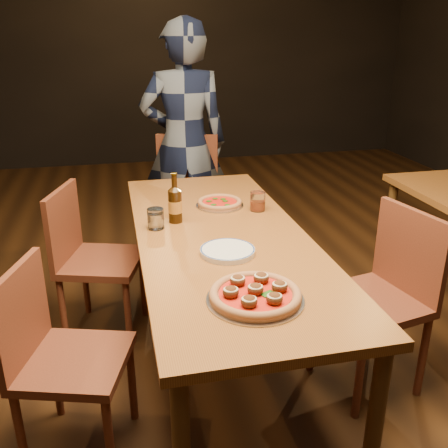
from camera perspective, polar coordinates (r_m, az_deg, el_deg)
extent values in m
plane|color=black|center=(2.77, -0.24, -15.65)|extent=(9.00, 9.00, 0.00)
plane|color=black|center=(6.68, -9.17, 19.66)|extent=(7.00, 0.00, 7.00)
cube|color=brown|center=(2.40, -0.26, -1.58)|extent=(0.80, 2.00, 0.04)
cylinder|color=#503417|center=(3.37, -9.40, -1.86)|extent=(0.06, 0.06, 0.71)
cylinder|color=#503417|center=(1.97, 16.78, -21.54)|extent=(0.06, 0.06, 0.71)
cylinder|color=#503417|center=(3.46, 1.88, -0.91)|extent=(0.06, 0.06, 0.71)
cylinder|color=#503417|center=(3.67, 18.30, -0.69)|extent=(0.06, 0.06, 0.71)
cylinder|color=#B7B7BF|center=(1.83, 3.58, -8.61)|extent=(0.36, 0.36, 0.01)
cylinder|color=#C47951|center=(1.82, 3.59, -8.27)|extent=(0.33, 0.33, 0.02)
torus|color=#C47951|center=(1.82, 3.60, -8.02)|extent=(0.34, 0.34, 0.03)
cylinder|color=#AF0A14|center=(1.82, 3.60, -7.96)|extent=(0.26, 0.26, 0.00)
cylinder|color=#B7B7BF|center=(2.78, -0.50, 2.16)|extent=(0.26, 0.26, 0.01)
cylinder|color=#C47951|center=(2.77, -0.50, 2.36)|extent=(0.24, 0.24, 0.02)
torus|color=#C47951|center=(2.77, -0.50, 2.52)|extent=(0.25, 0.25, 0.03)
cylinder|color=#AF0A14|center=(2.77, -0.50, 2.55)|extent=(0.19, 0.19, 0.00)
cylinder|color=white|center=(2.18, 0.40, -3.13)|extent=(0.24, 0.24, 0.02)
cylinder|color=black|center=(2.52, -5.60, 2.01)|extent=(0.07, 0.07, 0.17)
cylinder|color=black|center=(2.49, -5.70, 4.73)|extent=(0.03, 0.03, 0.08)
cylinder|color=orange|center=(2.52, -5.60, 2.01)|extent=(0.07, 0.07, 0.06)
cylinder|color=white|center=(2.46, -7.81, 0.61)|extent=(0.08, 0.08, 0.10)
cylinder|color=#9F3812|center=(2.69, 3.87, 2.61)|extent=(0.08, 0.08, 0.10)
imported|color=black|center=(3.75, -4.55, 9.13)|extent=(0.66, 0.46, 1.75)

